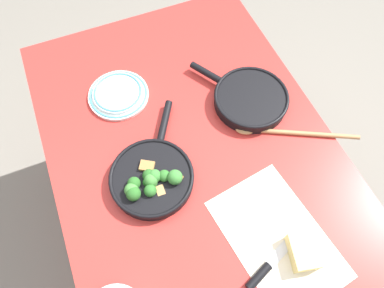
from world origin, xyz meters
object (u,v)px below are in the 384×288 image
Objects in this scene: skillet_eggs at (250,99)px; cheese_block at (303,252)px; dinner_plate_stack at (118,94)px; wooden_spoon at (283,132)px; skillet_broccoli at (152,177)px; grater_knife at (270,264)px.

cheese_block is at bearing 138.19° from skillet_eggs.
skillet_eggs is 1.66× the size of dinner_plate_stack.
wooden_spoon is (-0.15, -0.05, -0.02)m from skillet_eggs.
skillet_broccoli is at bearing 78.77° from skillet_eggs.
skillet_eggs is 0.52m from cheese_block.
cheese_block is 0.53× the size of dinner_plate_stack.
grater_knife is (-0.50, 0.19, -0.02)m from skillet_eggs.
cheese_block is at bearing 95.15° from wooden_spoon.
dinner_plate_stack is (0.70, 0.22, 0.00)m from grater_knife.
grater_knife is at bearing 82.72° from wooden_spoon.
skillet_eggs is 0.54m from grater_knife.
wooden_spoon is 1.77× the size of dinner_plate_stack.
skillet_broccoli is 0.48m from cheese_block.
skillet_eggs is 0.16m from wooden_spoon.
skillet_broccoli reaches higher than dinner_plate_stack.
dinner_plate_stack is at bearing 32.98° from skillet_eggs.
skillet_broccoli reaches higher than skillet_eggs.
grater_knife is (-0.35, 0.24, 0.00)m from wooden_spoon.
skillet_broccoli reaches higher than wooden_spoon.
skillet_broccoli reaches higher than grater_knife.
dinner_plate_stack is (0.20, 0.41, -0.01)m from skillet_eggs.
dinner_plate_stack reaches higher than wooden_spoon.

